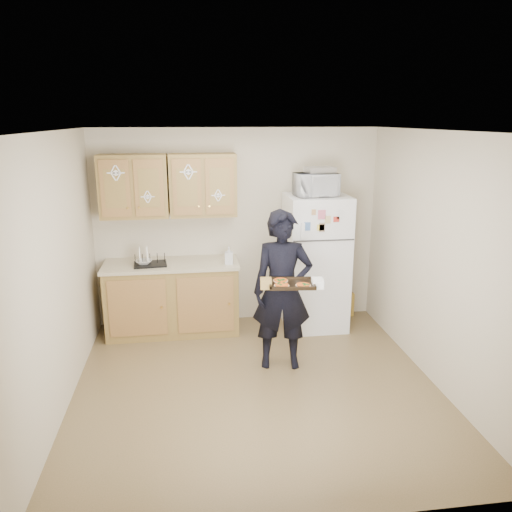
# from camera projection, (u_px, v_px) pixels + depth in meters

# --- Properties ---
(floor) EXTENTS (3.60, 3.60, 0.00)m
(floor) POSITION_uv_depth(u_px,v_px,m) (256.00, 386.00, 5.03)
(floor) COLOR brown
(floor) RESTS_ON ground
(ceiling) EXTENTS (3.60, 3.60, 0.00)m
(ceiling) POSITION_uv_depth(u_px,v_px,m) (256.00, 131.00, 4.36)
(ceiling) COLOR white
(ceiling) RESTS_ON wall_back
(wall_back) EXTENTS (3.60, 0.04, 2.50)m
(wall_back) POSITION_uv_depth(u_px,v_px,m) (237.00, 227.00, 6.41)
(wall_back) COLOR beige
(wall_back) RESTS_ON floor
(wall_front) EXTENTS (3.60, 0.04, 2.50)m
(wall_front) POSITION_uv_depth(u_px,v_px,m) (297.00, 354.00, 2.98)
(wall_front) COLOR beige
(wall_front) RESTS_ON floor
(wall_left) EXTENTS (0.04, 3.60, 2.50)m
(wall_left) POSITION_uv_depth(u_px,v_px,m) (57.00, 275.00, 4.46)
(wall_left) COLOR beige
(wall_left) RESTS_ON floor
(wall_right) EXTENTS (0.04, 3.60, 2.50)m
(wall_right) POSITION_uv_depth(u_px,v_px,m) (436.00, 260.00, 4.93)
(wall_right) COLOR beige
(wall_right) RESTS_ON floor
(refrigerator) EXTENTS (0.75, 0.70, 1.70)m
(refrigerator) POSITION_uv_depth(u_px,v_px,m) (315.00, 262.00, 6.29)
(refrigerator) COLOR white
(refrigerator) RESTS_ON floor
(base_cabinet) EXTENTS (1.60, 0.60, 0.86)m
(base_cabinet) POSITION_uv_depth(u_px,v_px,m) (173.00, 299.00, 6.22)
(base_cabinet) COLOR olive
(base_cabinet) RESTS_ON floor
(countertop) EXTENTS (1.64, 0.64, 0.04)m
(countertop) POSITION_uv_depth(u_px,v_px,m) (171.00, 264.00, 6.10)
(countertop) COLOR beige
(countertop) RESTS_ON base_cabinet
(upper_cab_left) EXTENTS (0.80, 0.33, 0.75)m
(upper_cab_left) POSITION_uv_depth(u_px,v_px,m) (134.00, 186.00, 5.92)
(upper_cab_left) COLOR olive
(upper_cab_left) RESTS_ON wall_back
(upper_cab_right) EXTENTS (0.80, 0.33, 0.75)m
(upper_cab_right) POSITION_uv_depth(u_px,v_px,m) (203.00, 185.00, 6.03)
(upper_cab_right) COLOR olive
(upper_cab_right) RESTS_ON wall_back
(cereal_box) EXTENTS (0.20, 0.07, 0.32)m
(cereal_box) POSITION_uv_depth(u_px,v_px,m) (346.00, 305.00, 6.77)
(cereal_box) COLOR #F1DF55
(cereal_box) RESTS_ON floor
(person) EXTENTS (0.67, 0.48, 1.71)m
(person) POSITION_uv_depth(u_px,v_px,m) (282.00, 291.00, 5.24)
(person) COLOR black
(person) RESTS_ON floor
(baking_tray) EXTENTS (0.48, 0.38, 0.04)m
(baking_tray) POSITION_uv_depth(u_px,v_px,m) (292.00, 284.00, 4.92)
(baking_tray) COLOR black
(baking_tray) RESTS_ON person
(pizza_front_left) EXTENTS (0.15, 0.15, 0.02)m
(pizza_front_left) POSITION_uv_depth(u_px,v_px,m) (282.00, 285.00, 4.84)
(pizza_front_left) COLOR orange
(pizza_front_left) RESTS_ON baking_tray
(pizza_front_right) EXTENTS (0.15, 0.15, 0.02)m
(pizza_front_right) POSITION_uv_depth(u_px,v_px,m) (303.00, 285.00, 4.84)
(pizza_front_right) COLOR orange
(pizza_front_right) RESTS_ON baking_tray
(pizza_back_left) EXTENTS (0.15, 0.15, 0.02)m
(pizza_back_left) POSITION_uv_depth(u_px,v_px,m) (281.00, 280.00, 4.98)
(pizza_back_left) COLOR orange
(pizza_back_left) RESTS_ON baking_tray
(microwave) EXTENTS (0.53, 0.40, 0.27)m
(microwave) POSITION_uv_depth(u_px,v_px,m) (316.00, 185.00, 5.98)
(microwave) COLOR white
(microwave) RESTS_ON refrigerator
(foil_pan) EXTENTS (0.37, 0.28, 0.07)m
(foil_pan) POSITION_uv_depth(u_px,v_px,m) (320.00, 170.00, 5.96)
(foil_pan) COLOR silver
(foil_pan) RESTS_ON microwave
(dish_rack) EXTENTS (0.41, 0.32, 0.15)m
(dish_rack) POSITION_uv_depth(u_px,v_px,m) (150.00, 259.00, 5.98)
(dish_rack) COLOR black
(dish_rack) RESTS_ON countertop
(bowl) EXTENTS (0.21, 0.21, 0.05)m
(bowl) POSITION_uv_depth(u_px,v_px,m) (144.00, 262.00, 5.98)
(bowl) COLOR white
(bowl) RESTS_ON dish_rack
(soap_bottle) EXTENTS (0.11, 0.11, 0.21)m
(soap_bottle) POSITION_uv_depth(u_px,v_px,m) (229.00, 255.00, 6.02)
(soap_bottle) COLOR white
(soap_bottle) RESTS_ON countertop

